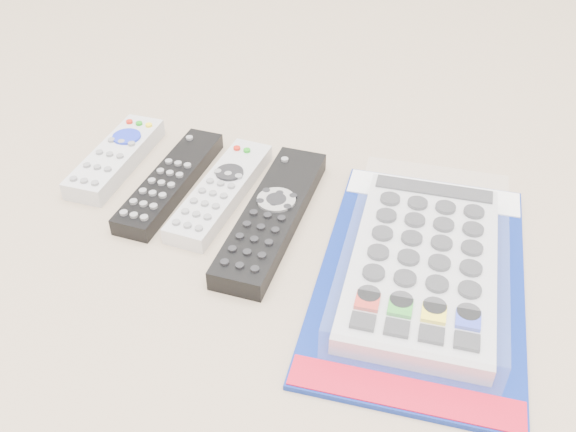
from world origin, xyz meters
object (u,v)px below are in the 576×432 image
(remote_large_black, at_px, (272,215))
(jumbo_remote_packaged, at_px, (424,261))
(remote_silver_dvd, at_px, (221,191))
(remote_small_grey, at_px, (116,157))
(remote_slim_black, at_px, (171,181))

(remote_large_black, bearing_deg, jumbo_remote_packaged, -10.12)
(remote_silver_dvd, distance_m, jumbo_remote_packaged, 0.25)
(remote_small_grey, bearing_deg, remote_silver_dvd, -9.15)
(remote_silver_dvd, xyz_separation_m, remote_large_black, (0.08, -0.02, 0.00))
(jumbo_remote_packaged, bearing_deg, remote_small_grey, 165.16)
(remote_slim_black, distance_m, remote_silver_dvd, 0.07)
(remote_small_grey, xyz_separation_m, remote_silver_dvd, (0.15, -0.01, -0.00))
(remote_silver_dvd, bearing_deg, jumbo_remote_packaged, -10.00)
(remote_slim_black, distance_m, jumbo_remote_packaged, 0.32)
(remote_large_black, xyz_separation_m, jumbo_remote_packaged, (0.18, -0.02, 0.01))
(remote_slim_black, bearing_deg, remote_large_black, -9.41)
(remote_small_grey, xyz_separation_m, jumbo_remote_packaged, (0.40, -0.06, 0.01))
(remote_small_grey, bearing_deg, remote_slim_black, -15.57)
(remote_small_grey, height_order, jumbo_remote_packaged, jumbo_remote_packaged)
(jumbo_remote_packaged, bearing_deg, remote_silver_dvd, 163.44)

